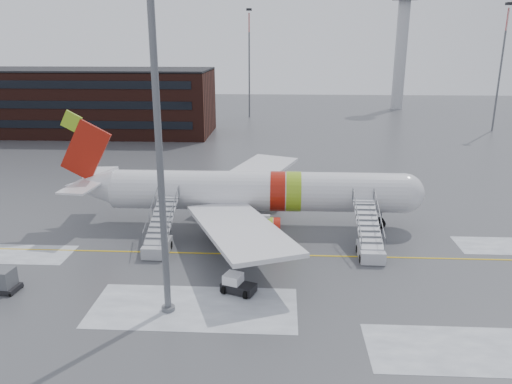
# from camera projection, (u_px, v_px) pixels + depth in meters

# --- Properties ---
(ground) EXTENTS (260.00, 260.00, 0.00)m
(ground) POSITION_uv_depth(u_px,v_px,m) (283.00, 250.00, 43.20)
(ground) COLOR #494C4F
(ground) RESTS_ON ground
(airliner) EXTENTS (35.03, 32.97, 11.18)m
(airliner) POSITION_uv_depth(u_px,v_px,m) (247.00, 192.00, 48.22)
(airliner) COLOR silver
(airliner) RESTS_ON ground
(airstair_fwd) EXTENTS (2.05, 7.70, 3.48)m
(airstair_fwd) POSITION_uv_depth(u_px,v_px,m) (369.00, 243.00, 42.11)
(airstair_fwd) COLOR #B7B9BF
(airstair_fwd) RESTS_ON ground
(airstair_aft) EXTENTS (2.05, 7.70, 3.48)m
(airstair_aft) POSITION_uv_depth(u_px,v_px,m) (159.00, 238.00, 43.03)
(airstair_aft) COLOR #A2A4A9
(airstair_aft) RESTS_ON ground
(pushback_tug) EXTENTS (2.70, 2.39, 1.37)m
(pushback_tug) POSITION_uv_depth(u_px,v_px,m) (237.00, 284.00, 35.88)
(pushback_tug) COLOR black
(pushback_tug) RESTS_ON ground
(uld_container) EXTENTS (2.21, 1.70, 1.70)m
(uld_container) POSITION_uv_depth(u_px,v_px,m) (3.00, 281.00, 35.97)
(uld_container) COLOR black
(uld_container) RESTS_ON ground
(light_mast_near) EXTENTS (1.20, 1.20, 25.05)m
(light_mast_near) POSITION_uv_depth(u_px,v_px,m) (157.00, 118.00, 29.83)
(light_mast_near) COLOR #595B60
(light_mast_near) RESTS_ON ground
(terminal_building) EXTENTS (62.00, 16.11, 12.30)m
(terminal_building) POSITION_uv_depth(u_px,v_px,m) (50.00, 101.00, 96.19)
(terminal_building) COLOR #3F1E16
(terminal_building) RESTS_ON ground
(control_tower) EXTENTS (6.40, 6.40, 30.00)m
(control_tower) POSITION_uv_depth(u_px,v_px,m) (402.00, 35.00, 126.96)
(control_tower) COLOR #B2B5BA
(control_tower) RESTS_ON ground
(light_mast_far_ne) EXTENTS (1.20, 1.20, 24.25)m
(light_mast_far_ne) POSITION_uv_depth(u_px,v_px,m) (502.00, 60.00, 96.26)
(light_mast_far_ne) COLOR #595B60
(light_mast_far_ne) RESTS_ON ground
(light_mast_far_n) EXTENTS (1.20, 1.20, 24.25)m
(light_mast_far_n) POSITION_uv_depth(u_px,v_px,m) (249.00, 57.00, 114.08)
(light_mast_far_n) COLOR #595B60
(light_mast_far_n) RESTS_ON ground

